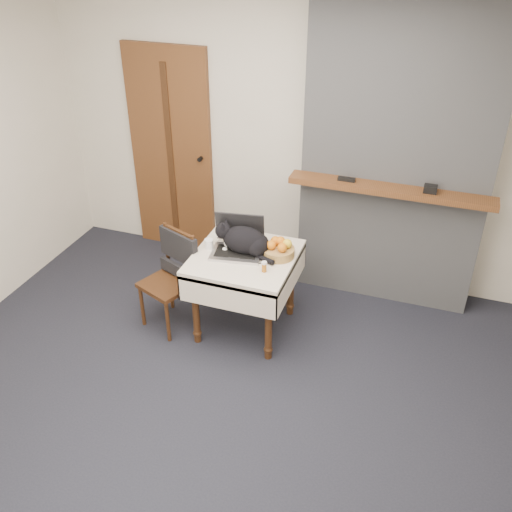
{
  "coord_description": "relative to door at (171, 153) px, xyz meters",
  "views": [
    {
      "loc": [
        1.25,
        -2.59,
        3.02
      ],
      "look_at": [
        0.04,
        0.87,
        0.75
      ],
      "focal_mm": 40.0,
      "sensor_mm": 36.0,
      "label": 1
    }
  ],
  "objects": [
    {
      "name": "ground",
      "position": [
        1.2,
        -1.97,
        -1.0
      ],
      "size": [
        4.5,
        4.5,
        0.0
      ],
      "primitive_type": "plane",
      "color": "black",
      "rests_on": "ground"
    },
    {
      "name": "room_shell",
      "position": [
        1.2,
        -1.51,
        0.76
      ],
      "size": [
        4.52,
        4.01,
        2.61
      ],
      "color": "beige",
      "rests_on": "ground"
    },
    {
      "name": "door",
      "position": [
        0.0,
        0.0,
        0.0
      ],
      "size": [
        0.82,
        0.1,
        2.0
      ],
      "color": "brown",
      "rests_on": "ground"
    },
    {
      "name": "chimney",
      "position": [
        2.1,
        -0.13,
        0.3
      ],
      "size": [
        1.62,
        0.48,
        2.6
      ],
      "color": "gray",
      "rests_on": "ground"
    },
    {
      "name": "side_table",
      "position": [
        1.13,
        -1.06,
        -0.41
      ],
      "size": [
        0.78,
        0.78,
        0.7
      ],
      "color": "#3B2010",
      "rests_on": "ground"
    },
    {
      "name": "laptop",
      "position": [
        1.05,
        -1.0,
        -0.23
      ],
      "size": [
        0.44,
        0.39,
        0.29
      ],
      "rotation": [
        0.0,
        0.0,
        0.17
      ],
      "color": "#B7B7BC",
      "rests_on": "side_table"
    },
    {
      "name": "cat",
      "position": [
        1.12,
        -1.02,
        -0.19
      ],
      "size": [
        0.52,
        0.23,
        0.25
      ],
      "rotation": [
        0.0,
        0.0,
        -0.0
      ],
      "color": "black",
      "rests_on": "side_table"
    },
    {
      "name": "cream_jar",
      "position": [
        0.83,
        -1.05,
        -0.26
      ],
      "size": [
        0.07,
        0.07,
        0.08
      ],
      "primitive_type": "cylinder",
      "color": "white",
      "rests_on": "side_table"
    },
    {
      "name": "pill_bottle",
      "position": [
        1.34,
        -1.22,
        -0.26
      ],
      "size": [
        0.04,
        0.04,
        0.08
      ],
      "color": "#9B5713",
      "rests_on": "side_table"
    },
    {
      "name": "fruit_basket",
      "position": [
        1.38,
        -0.97,
        -0.24
      ],
      "size": [
        0.25,
        0.25,
        0.14
      ],
      "color": "#AD8845",
      "rests_on": "side_table"
    },
    {
      "name": "desk_clutter",
      "position": [
        1.3,
        -1.06,
        -0.3
      ],
      "size": [
        0.13,
        0.05,
        0.01
      ],
      "primitive_type": "cube",
      "rotation": [
        0.0,
        0.0,
        0.29
      ],
      "color": "black",
      "rests_on": "side_table"
    },
    {
      "name": "chair",
      "position": [
        0.55,
        -1.14,
        -0.46
      ],
      "size": [
        0.49,
        0.48,
        0.84
      ],
      "rotation": [
        0.0,
        0.0,
        -0.38
      ],
      "color": "#3B2010",
      "rests_on": "ground"
    }
  ]
}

